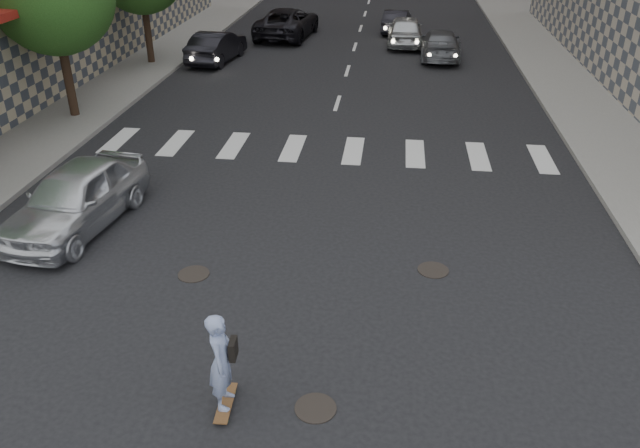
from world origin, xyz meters
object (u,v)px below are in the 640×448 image
at_px(skateboarder, 222,361).
at_px(traffic_car_a, 217,46).
at_px(silver_sedan, 76,197).
at_px(traffic_car_c, 287,23).
at_px(traffic_car_b, 440,44).
at_px(traffic_car_d, 405,30).
at_px(traffic_car_e, 397,21).

height_order(skateboarder, traffic_car_a, skateboarder).
bearing_deg(silver_sedan, traffic_car_c, 93.87).
distance_m(traffic_car_b, traffic_car_d, 3.27).
bearing_deg(traffic_car_c, traffic_car_b, 160.27).
bearing_deg(traffic_car_a, traffic_car_b, -162.48).
bearing_deg(traffic_car_a, skateboarder, 112.48).
xyz_separation_m(silver_sedan, traffic_car_a, (-1.00, 16.94, -0.06)).
height_order(traffic_car_d, traffic_car_e, traffic_car_d).
xyz_separation_m(silver_sedan, traffic_car_b, (9.88, 18.94, -0.11)).
bearing_deg(traffic_car_a, silver_sedan, 100.48).
bearing_deg(traffic_car_c, skateboarder, 103.21).
height_order(traffic_car_b, traffic_car_d, traffic_car_d).
height_order(skateboarder, traffic_car_c, skateboarder).
distance_m(traffic_car_a, traffic_car_b, 11.06).
xyz_separation_m(skateboarder, traffic_car_c, (-3.73, 28.63, -0.16)).
relative_size(skateboarder, traffic_car_b, 0.39).
bearing_deg(skateboarder, traffic_car_a, 102.36).
distance_m(traffic_car_a, traffic_car_d, 10.31).
bearing_deg(silver_sedan, traffic_car_d, 77.04).
distance_m(skateboarder, silver_sedan, 7.73).
xyz_separation_m(traffic_car_a, traffic_car_b, (10.88, 2.00, -0.05)).
distance_m(skateboarder, traffic_car_b, 25.07).
bearing_deg(traffic_car_e, traffic_car_b, 115.45).
bearing_deg(silver_sedan, skateboarder, -39.86).
distance_m(traffic_car_c, traffic_car_d, 6.76).
distance_m(silver_sedan, traffic_car_e, 26.20).
height_order(skateboarder, traffic_car_b, skateboarder).
bearing_deg(skateboarder, traffic_car_e, 82.47).
bearing_deg(traffic_car_c, traffic_car_e, -155.17).
relative_size(silver_sedan, traffic_car_b, 0.99).
bearing_deg(skateboarder, traffic_car_b, 76.29).
distance_m(traffic_car_d, traffic_car_e, 3.39).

